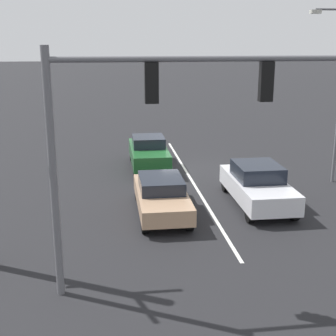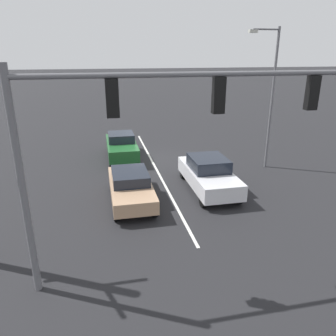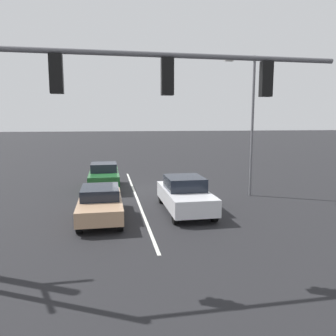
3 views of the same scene
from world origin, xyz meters
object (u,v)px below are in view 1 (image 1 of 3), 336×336
Objects in this scene: car_darkgreen_midlane_second at (149,152)px; traffic_signal_gantry at (190,109)px; car_silver_leftlane_front at (257,185)px; car_tan_midlane_front at (161,195)px.

car_darkgreen_midlane_second is 0.45× the size of traffic_signal_gantry.
car_silver_leftlane_front is at bearing 122.07° from car_darkgreen_midlane_second.
traffic_signal_gantry reaches higher than car_darkgreen_midlane_second.
car_tan_midlane_front is at bearing 89.09° from car_darkgreen_midlane_second.
traffic_signal_gantry reaches higher than car_silver_leftlane_front.
car_silver_leftlane_front is 7.94m from traffic_signal_gantry.
car_silver_leftlane_front is 1.03× the size of car_darkgreen_midlane_second.
car_tan_midlane_front is (3.84, 0.50, -0.08)m from car_silver_leftlane_front.
car_tan_midlane_front is 6.64m from traffic_signal_gantry.
car_silver_leftlane_front is at bearing -172.56° from car_tan_midlane_front.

